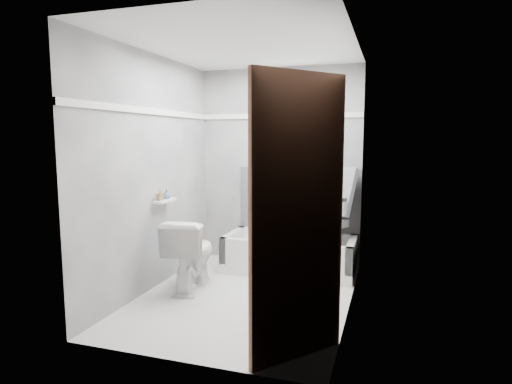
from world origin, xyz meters
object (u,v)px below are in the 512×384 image
at_px(toilet, 191,254).
at_px(soap_bottle_b, 167,194).
at_px(soap_bottle_a, 160,196).
at_px(office_chair, 316,215).
at_px(door, 329,231).
at_px(bathtub, 290,254).

height_order(toilet, soap_bottle_b, soap_bottle_b).
bearing_deg(soap_bottle_a, office_chair, 32.28).
xyz_separation_m(toilet, door, (1.60, -1.35, 0.63)).
height_order(bathtub, door, door).
bearing_deg(toilet, bathtub, -142.10).
distance_m(office_chair, soap_bottle_b, 1.69).
distance_m(bathtub, toilet, 1.22).
bearing_deg(office_chair, soap_bottle_a, -117.24).
height_order(office_chair, door, door).
bearing_deg(door, soap_bottle_b, 142.88).
height_order(bathtub, soap_bottle_b, soap_bottle_b).
bearing_deg(toilet, soap_bottle_a, -0.75).
bearing_deg(bathtub, soap_bottle_a, -142.53).
distance_m(office_chair, toilet, 1.48).
height_order(toilet, door, door).
height_order(toilet, soap_bottle_a, soap_bottle_a).
bearing_deg(soap_bottle_b, door, -37.12).
bearing_deg(soap_bottle_b, toilet, -17.77).
xyz_separation_m(office_chair, soap_bottle_a, (-1.46, -0.93, 0.29)).
distance_m(bathtub, door, 2.46).
xyz_separation_m(soap_bottle_a, soap_bottle_b, (0.00, 0.14, -0.01)).
xyz_separation_m(door, soap_bottle_b, (-1.92, 1.45, -0.04)).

